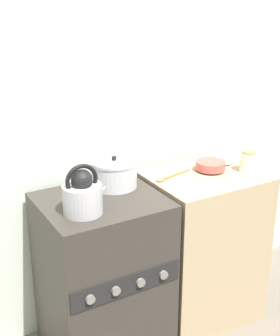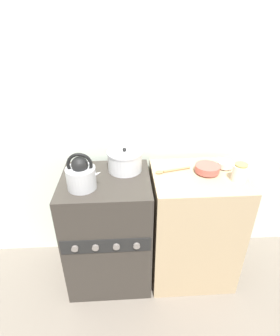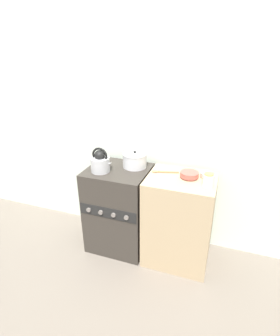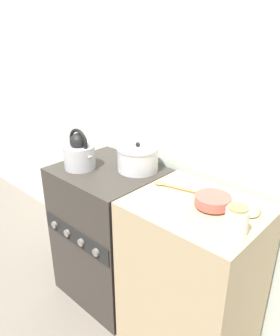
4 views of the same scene
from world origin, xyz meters
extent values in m
plane|color=#70665B|center=(0.00, 0.00, 0.00)|extent=(12.00, 12.00, 0.00)
cube|color=silver|center=(0.00, 0.60, 1.25)|extent=(7.00, 0.06, 2.50)
cube|color=#332D28|center=(0.00, 0.27, 0.45)|extent=(0.61, 0.53, 0.90)
cube|color=black|center=(0.00, 0.00, 0.56)|extent=(0.58, 0.01, 0.11)
cylinder|color=slate|center=(-0.20, -0.01, 0.56)|extent=(0.04, 0.02, 0.04)
cylinder|color=slate|center=(-0.07, -0.01, 0.56)|extent=(0.04, 0.02, 0.04)
cylinder|color=slate|center=(0.07, -0.01, 0.56)|extent=(0.04, 0.02, 0.04)
cylinder|color=slate|center=(0.20, -0.01, 0.56)|extent=(0.04, 0.02, 0.04)
cube|color=tan|center=(0.64, 0.26, 0.46)|extent=(0.63, 0.52, 0.91)
cylinder|color=#B2B2B7|center=(-0.14, 0.17, 0.97)|extent=(0.18, 0.18, 0.14)
sphere|color=black|center=(-0.14, 0.17, 1.07)|extent=(0.10, 0.10, 0.10)
torus|color=black|center=(-0.14, 0.17, 1.06)|extent=(0.16, 0.02, 0.16)
cone|color=#B2B2B7|center=(-0.05, 0.17, 0.99)|extent=(0.09, 0.04, 0.07)
cylinder|color=silver|center=(0.14, 0.38, 0.97)|extent=(0.24, 0.24, 0.13)
cylinder|color=silver|center=(0.14, 0.38, 1.04)|extent=(0.24, 0.24, 0.01)
sphere|color=black|center=(0.14, 0.38, 1.06)|extent=(0.03, 0.03, 0.03)
cylinder|color=#B75147|center=(0.70, 0.29, 0.92)|extent=(0.08, 0.08, 0.01)
cylinder|color=#B75147|center=(0.70, 0.29, 0.95)|extent=(0.17, 0.17, 0.05)
cylinder|color=beige|center=(0.84, 0.35, 0.92)|extent=(0.05, 0.05, 0.01)
cylinder|color=beige|center=(0.84, 0.35, 0.94)|extent=(0.11, 0.11, 0.04)
cylinder|color=silver|center=(0.87, 0.18, 0.97)|extent=(0.09, 0.09, 0.11)
cylinder|color=#998C4C|center=(0.87, 0.18, 1.03)|extent=(0.08, 0.08, 0.01)
cylinder|color=#A37A4C|center=(0.50, 0.33, 0.92)|extent=(0.20, 0.06, 0.02)
ellipsoid|color=#A37A4C|center=(0.37, 0.30, 0.92)|extent=(0.06, 0.05, 0.02)
camera|label=1|loc=(-0.89, -1.66, 1.86)|focal=50.00mm
camera|label=2|loc=(0.14, -1.24, 1.81)|focal=28.00mm
camera|label=3|loc=(0.99, -1.87, 1.96)|focal=28.00mm
camera|label=4|loc=(1.35, -0.90, 1.68)|focal=35.00mm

